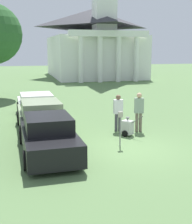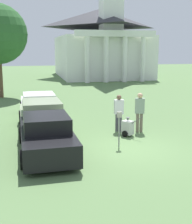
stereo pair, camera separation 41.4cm
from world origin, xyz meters
The scene contains 9 objects.
ground_plane centered at (0.00, 0.00, 0.00)m, with size 120.00×120.00×0.00m, color #517042.
parked_car_black centered at (-3.05, 0.19, 0.67)m, with size 2.03×4.71×1.45m.
parked_car_sage centered at (-3.05, 3.30, 0.68)m, with size 2.15×5.02×1.46m.
parked_car_white centered at (-3.05, 6.37, 0.65)m, with size 2.12×4.68×1.37m.
parking_meter centered at (-0.24, 0.34, 0.97)m, with size 0.18×0.09×1.39m.
person_worker centered at (0.40, 2.55, 0.97)m, with size 0.44×0.26×1.71m.
person_supervisor centered at (1.30, 2.25, 1.04)m, with size 0.47×0.33×1.81m.
equipment_cart centered at (0.56, 1.69, 0.39)m, with size 0.75×0.90×1.00m.
church centered at (6.23, 30.58, 5.03)m, with size 11.08×15.38×22.39m.
Camera 1 is at (-4.07, -10.80, 3.78)m, focal length 50.00 mm.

